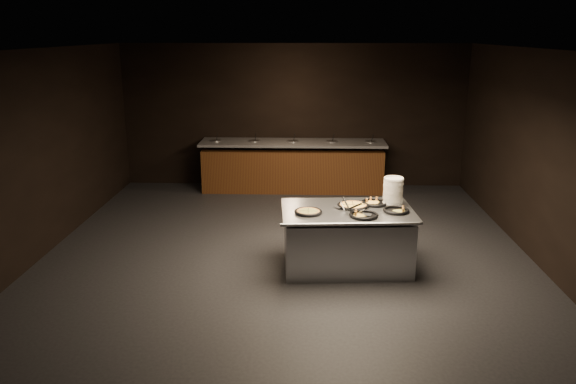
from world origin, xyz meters
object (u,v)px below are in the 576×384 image
at_px(serving_counter, 347,240).
at_px(pan_cheese_whole, 353,205).
at_px(plate_stack, 393,191).
at_px(pan_veggie_whole, 308,212).

relative_size(serving_counter, pan_cheese_whole, 4.24).
height_order(plate_stack, pan_cheese_whole, plate_stack).
distance_m(serving_counter, plate_stack, 0.92).
relative_size(plate_stack, pan_cheese_whole, 0.87).
relative_size(serving_counter, pan_veggie_whole, 4.96).
bearing_deg(pan_cheese_whole, pan_veggie_whole, -153.97).
relative_size(pan_veggie_whole, pan_cheese_whole, 0.85).
distance_m(plate_stack, pan_cheese_whole, 0.59).
bearing_deg(serving_counter, pan_cheese_whole, 49.64).
height_order(serving_counter, pan_veggie_whole, pan_veggie_whole).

